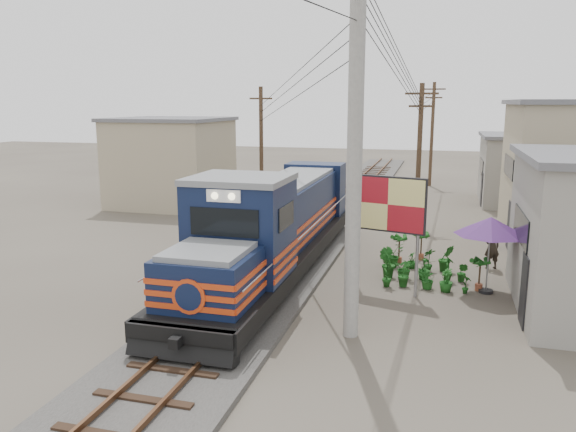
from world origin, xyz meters
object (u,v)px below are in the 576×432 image
(locomotive, at_px, (275,228))
(billboard, at_px, (388,207))
(vendor, at_px, (492,247))
(market_umbrella, at_px, (491,226))

(locomotive, distance_m, billboard, 4.29)
(locomotive, xyz_separation_m, vendor, (7.57, 2.69, -0.86))
(vendor, bearing_deg, billboard, 20.48)
(locomotive, bearing_deg, vendor, 19.57)
(market_umbrella, bearing_deg, locomotive, 178.51)
(locomotive, bearing_deg, billboard, -13.09)
(billboard, relative_size, vendor, 2.30)
(locomotive, height_order, billboard, locomotive)
(market_umbrella, bearing_deg, billboard, -166.71)
(locomotive, distance_m, market_umbrella, 7.24)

